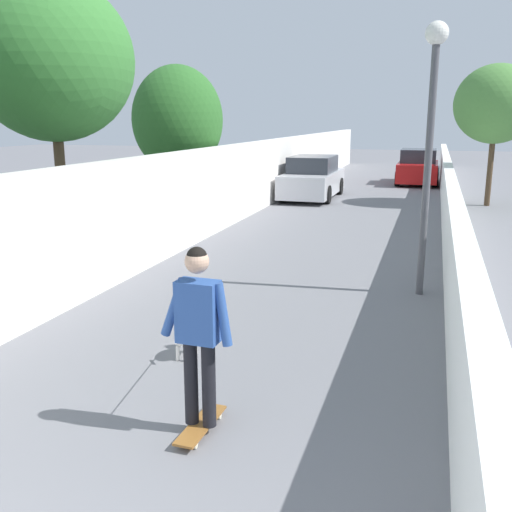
# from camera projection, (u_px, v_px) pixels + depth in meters

# --- Properties ---
(ground_plane) EXTENTS (80.00, 80.00, 0.00)m
(ground_plane) POSITION_uv_depth(u_px,v_px,m) (337.00, 224.00, 16.13)
(ground_plane) COLOR slate
(wall_left) EXTENTS (48.00, 0.30, 2.17)m
(wall_left) POSITION_uv_depth(u_px,v_px,m) (213.00, 190.00, 14.85)
(wall_left) COLOR silver
(wall_left) RESTS_ON ground
(fence_right) EXTENTS (48.00, 0.30, 1.34)m
(fence_right) POSITION_uv_depth(u_px,v_px,m) (451.00, 217.00, 13.27)
(fence_right) COLOR white
(fence_right) RESTS_ON ground
(tree_left_mid) EXTENTS (2.48, 2.48, 4.30)m
(tree_left_mid) POSITION_uv_depth(u_px,v_px,m) (178.00, 120.00, 15.77)
(tree_left_mid) COLOR brown
(tree_left_mid) RESTS_ON ground
(tree_left_far) EXTENTS (2.95, 2.95, 5.36)m
(tree_left_far) POSITION_uv_depth(u_px,v_px,m) (52.00, 61.00, 10.38)
(tree_left_far) COLOR brown
(tree_left_far) RESTS_ON ground
(tree_right_distant) EXTENTS (2.67, 2.67, 4.61)m
(tree_right_distant) POSITION_uv_depth(u_px,v_px,m) (496.00, 104.00, 18.78)
(tree_right_distant) COLOR #473523
(tree_right_distant) RESTS_ON ground
(lamp_post) EXTENTS (0.36, 0.36, 4.34)m
(lamp_post) POSITION_uv_depth(u_px,v_px,m) (431.00, 113.00, 9.07)
(lamp_post) COLOR #4C4C51
(lamp_post) RESTS_ON ground
(skateboard) EXTENTS (0.81, 0.23, 0.08)m
(skateboard) POSITION_uv_depth(u_px,v_px,m) (201.00, 425.00, 5.46)
(skateboard) COLOR brown
(skateboard) RESTS_ON ground
(person_skateboarder) EXTENTS (0.23, 0.71, 1.71)m
(person_skateboarder) POSITION_uv_depth(u_px,v_px,m) (198.00, 323.00, 5.22)
(person_skateboarder) COLOR black
(person_skateboarder) RESTS_ON skateboard
(dog) EXTENTS (1.93, 0.97, 1.06)m
(dog) POSITION_uv_depth(u_px,v_px,m) (188.00, 335.00, 7.15)
(dog) COLOR white
(dog) RESTS_ON ground
(car_near) EXTENTS (4.35, 1.80, 1.54)m
(car_near) POSITION_uv_depth(u_px,v_px,m) (313.00, 179.00, 21.26)
(car_near) COLOR silver
(car_near) RESTS_ON ground
(car_far) EXTENTS (3.83, 1.80, 1.54)m
(car_far) POSITION_uv_depth(u_px,v_px,m) (418.00, 168.00, 25.86)
(car_far) COLOR #B71414
(car_far) RESTS_ON ground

